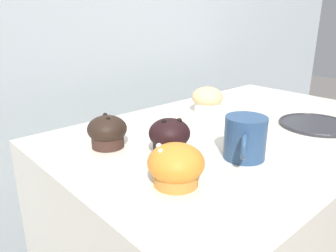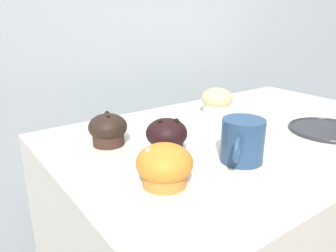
% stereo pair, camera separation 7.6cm
% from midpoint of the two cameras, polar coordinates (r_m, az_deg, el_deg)
% --- Properties ---
extents(wall_back, '(3.20, 0.10, 1.80)m').
position_cam_midpoint_polar(wall_back, '(1.34, -4.44, 5.96)').
color(wall_back, '#A8B2B7').
rests_on(wall_back, ground).
extents(muffin_front_center, '(0.10, 0.10, 0.08)m').
position_cam_midpoint_polar(muffin_front_center, '(0.58, 3.13, -7.03)').
color(muffin_front_center, '#CD8638').
rests_on(muffin_front_center, display_counter).
extents(muffin_back_left, '(0.10, 0.10, 0.08)m').
position_cam_midpoint_polar(muffin_back_left, '(1.02, 10.62, 4.30)').
color(muffin_back_left, white).
rests_on(muffin_back_left, display_counter).
extents(muffin_back_right, '(0.09, 0.09, 0.08)m').
position_cam_midpoint_polar(muffin_back_right, '(0.77, -7.64, -0.67)').
color(muffin_back_right, '#3C251E').
rests_on(muffin_back_right, display_counter).
extents(muffin_front_left, '(0.09, 0.09, 0.08)m').
position_cam_midpoint_polar(muffin_front_left, '(0.70, 2.82, -1.91)').
color(muffin_front_left, '#2F1E1C').
rests_on(muffin_front_left, display_counter).
extents(coffee_cup, '(0.12, 0.10, 0.09)m').
position_cam_midpoint_polar(coffee_cup, '(0.69, 15.92, -2.41)').
color(coffee_cup, navy).
rests_on(coffee_cup, display_counter).
extents(serving_plate, '(0.19, 0.19, 0.01)m').
position_cam_midpoint_polar(serving_plate, '(0.97, 28.05, -0.58)').
color(serving_plate, '#2D2D33').
rests_on(serving_plate, display_counter).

